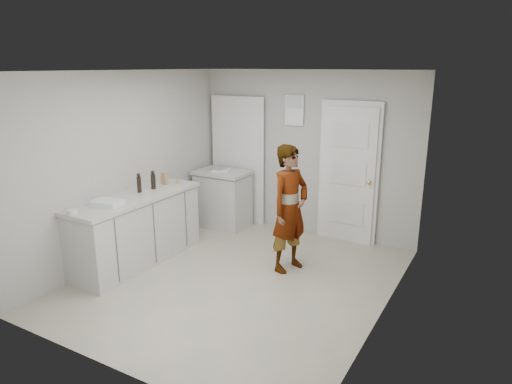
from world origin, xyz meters
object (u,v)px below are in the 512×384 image
Objects in this scene: oil_cruet_a at (153,180)px; egg_bowl at (72,212)px; spice_jar at (178,181)px; person at (290,209)px; cake_mix_box at (164,179)px; baking_dish at (106,203)px; oil_cruet_b at (139,183)px.

oil_cruet_a is 1.29m from egg_bowl.
egg_bowl is at bearing -93.10° from oil_cruet_a.
spice_jar is 0.40m from oil_cruet_a.
egg_bowl is (-1.93, -1.71, 0.13)m from person.
cake_mix_box is 1.12m from baking_dish.
spice_jar is at bearing 48.04° from cake_mix_box.
spice_jar is 0.20× the size of baking_dish.
oil_cruet_a is 2.23× the size of egg_bowl.
oil_cruet_b is at bearing -81.50° from cake_mix_box.
oil_cruet_b is at bearing 96.02° from baking_dish.
egg_bowl is (-0.07, -1.28, -0.10)m from oil_cruet_a.
cake_mix_box is (-1.89, -0.17, 0.19)m from person.
oil_cruet_a is 0.23m from oil_cruet_b.
person reaches higher than baking_dish.
person is 14.08× the size of egg_bowl.
oil_cruet_b is 2.26× the size of egg_bowl.
spice_jar reaches higher than baking_dish.
oil_cruet_b is 0.67× the size of baking_dish.
oil_cruet_a is 0.66× the size of baking_dish.
spice_jar is 0.29× the size of oil_cruet_b.
cake_mix_box reaches higher than spice_jar.
egg_bowl is (-0.19, -1.65, -0.02)m from spice_jar.
egg_bowl is (-0.03, -1.06, -0.10)m from oil_cruet_b.
oil_cruet_b is at bearing -105.35° from spice_jar.
person reaches higher than oil_cruet_a.
oil_cruet_a is at bearing 119.15° from person.
spice_jar is 1.23m from baking_dish.
person is 6.32× the size of oil_cruet_a.
cake_mix_box is 0.43× the size of baking_dish.
oil_cruet_b reaches higher than spice_jar.
cake_mix_box is 0.19m from spice_jar.
person is 2.58m from egg_bowl.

